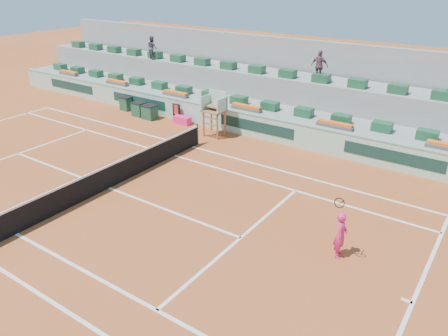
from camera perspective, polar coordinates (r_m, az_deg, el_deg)
The scene contains 19 objects.
ground at distance 18.48m, azimuth -14.79°, elevation -2.55°, with size 90.00×90.00×0.00m, color #9E451E.
seating_tier_lower at distance 25.87m, azimuth 3.03°, elevation 7.57°, with size 36.00×4.00×1.20m, color gray.
seating_tier_upper at distance 27.01m, azimuth 4.87°, elevation 9.80°, with size 36.00×2.40×2.60m, color gray.
stadium_back_wall at distance 28.16m, azimuth 6.61°, elevation 12.23°, with size 36.00×0.40×4.40m, color gray.
player_bag at distance 25.36m, azimuth -5.44°, elevation 6.24°, with size 1.00×0.44×0.44m, color #FA207B.
spectator_left at distance 30.55m, azimuth -9.36°, elevation 15.26°, with size 0.73×0.57×1.51m, color #474753.
spectator_mid at distance 24.52m, azimuth 12.37°, elevation 12.90°, with size 0.96×0.40×1.64m, color #6B4753.
court_lines at distance 18.48m, azimuth -14.79°, elevation -2.53°, with size 23.89×11.09×0.01m.
tennis_net at distance 18.26m, azimuth -14.96°, elevation -1.08°, with size 0.10×11.97×1.10m.
advertising_hoarding at distance 24.09m, azimuth 0.30°, elevation 6.38°, with size 36.00×0.34×1.26m.
umpire_chair at distance 23.04m, azimuth -1.16°, elevation 7.89°, with size 1.10×0.90×2.40m.
seat_row_lower at distance 24.91m, azimuth 1.96°, elevation 8.88°, with size 32.90×0.60×0.44m.
seat_row_upper at distance 26.15m, azimuth 4.32°, elevation 12.75°, with size 32.90×0.60×0.44m.
flower_planters at distance 25.11m, azimuth -1.95°, elevation 8.81°, with size 26.80×0.36×0.28m.
drink_cooler_a at distance 26.45m, azimuth -9.69°, elevation 7.23°, with size 0.83×0.71×0.84m.
drink_cooler_b at distance 27.12m, azimuth -11.04°, elevation 7.57°, with size 0.78×0.67×0.84m.
drink_cooler_c at distance 28.44m, azimuth -12.68°, elevation 8.22°, with size 0.68×0.59×0.84m.
towel_rack at distance 25.77m, azimuth -6.24°, elevation 7.40°, with size 0.57×0.10×1.03m.
tennis_player at distance 13.98m, azimuth 15.00°, elevation -8.38°, with size 0.46×0.87×2.28m.
Camera 1 is at (12.88, -10.41, 8.21)m, focal length 35.00 mm.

